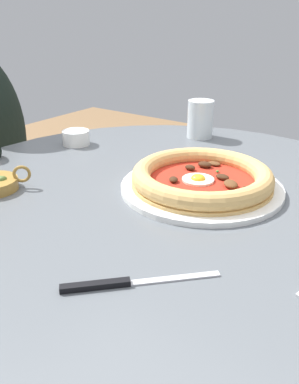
{
  "coord_description": "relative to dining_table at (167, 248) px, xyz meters",
  "views": [
    {
      "loc": [
        -0.58,
        -0.37,
        1.07
      ],
      "look_at": [
        -0.03,
        0.02,
        0.77
      ],
      "focal_mm": 37.96,
      "sensor_mm": 36.0,
      "label": 1
    }
  ],
  "objects": [
    {
      "name": "pizza_on_plate",
      "position": [
        0.05,
        -0.04,
        0.14
      ],
      "size": [
        0.3,
        0.3,
        0.05
      ],
      "color": "white",
      "rests_on": "dining_table"
    },
    {
      "name": "ramekin_capers",
      "position": [
        0.11,
        0.35,
        0.14
      ],
      "size": [
        0.07,
        0.07,
        0.04
      ],
      "color": "white",
      "rests_on": "dining_table"
    },
    {
      "name": "water_glass",
      "position": [
        0.35,
        0.13,
        0.16
      ],
      "size": [
        0.07,
        0.07,
        0.1
      ],
      "color": "silver",
      "rests_on": "dining_table"
    },
    {
      "name": "steak_knife",
      "position": [
        -0.27,
        -0.1,
        0.13
      ],
      "size": [
        0.15,
        0.15,
        0.01
      ],
      "color": "silver",
      "rests_on": "dining_table"
    },
    {
      "name": "dining_table",
      "position": [
        0.0,
        0.0,
        0.0
      ],
      "size": [
        0.97,
        0.97,
        0.76
      ],
      "color": "#565B60",
      "rests_on": "ground"
    }
  ]
}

